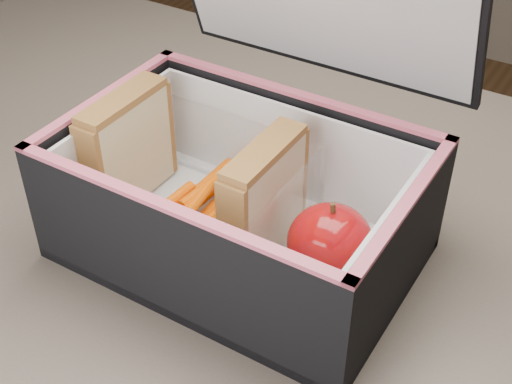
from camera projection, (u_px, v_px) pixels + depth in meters
kitchen_table at (232, 310)px, 0.71m from camera, size 1.20×0.80×0.75m
lunch_bag at (243, 191)px, 0.61m from camera, size 0.30×0.26×0.30m
plastic_tub at (194, 188)px, 0.63m from camera, size 0.19×0.14×0.08m
sandwich_left at (128, 148)px, 0.65m from camera, size 0.03×0.10×0.11m
sandwich_right at (264, 200)px, 0.59m from camera, size 0.03×0.10×0.11m
carrot_sticks at (196, 205)px, 0.64m from camera, size 0.04×0.15×0.03m
paper_napkin at (327, 269)px, 0.60m from camera, size 0.09×0.09×0.01m
red_apple at (330, 243)px, 0.57m from camera, size 0.07×0.07×0.07m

